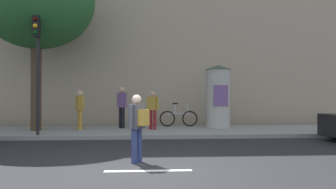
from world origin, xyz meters
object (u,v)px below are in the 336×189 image
object	(u,v)px
street_tree	(36,0)
pedestrian_near_pole	(80,107)
pedestrian_with_backpack	(122,104)
bicycle_leaning	(179,118)
poster_column	(218,96)
pedestrian_in_light_jacket	(153,107)
traffic_light	(37,55)
pedestrian_tallest	(138,123)

from	to	relation	value
street_tree	pedestrian_near_pole	distance (m)	4.69
pedestrian_with_backpack	bicycle_leaning	xyz separation A→B (m)	(2.56, 0.68, -0.67)
poster_column	street_tree	xyz separation A→B (m)	(-7.68, -0.70, 3.91)
pedestrian_near_pole	pedestrian_with_backpack	bearing A→B (deg)	15.15
pedestrian_in_light_jacket	pedestrian_near_pole	distance (m)	3.05
street_tree	pedestrian_in_light_jacket	bearing A→B (deg)	1.97
traffic_light	pedestrian_in_light_jacket	world-z (taller)	traffic_light
pedestrian_with_backpack	pedestrian_in_light_jacket	size ratio (longest dim) A/B	1.12
pedestrian_in_light_jacket	bicycle_leaning	bearing A→B (deg)	45.97
traffic_light	bicycle_leaning	distance (m)	6.73
traffic_light	bicycle_leaning	bearing A→B (deg)	30.50
poster_column	street_tree	distance (m)	8.65
pedestrian_with_backpack	pedestrian_near_pole	distance (m)	1.78
pedestrian_near_pole	bicycle_leaning	distance (m)	4.47
pedestrian_tallest	bicycle_leaning	world-z (taller)	pedestrian_tallest
traffic_light	poster_column	distance (m)	7.64
pedestrian_in_light_jacket	pedestrian_near_pole	world-z (taller)	pedestrian_near_pole
pedestrian_tallest	pedestrian_near_pole	world-z (taller)	pedestrian_near_pole
poster_column	bicycle_leaning	xyz separation A→B (m)	(-1.70, 0.74, -1.02)
pedestrian_in_light_jacket	bicycle_leaning	world-z (taller)	pedestrian_in_light_jacket
poster_column	pedestrian_in_light_jacket	world-z (taller)	poster_column
street_tree	bicycle_leaning	size ratio (longest dim) A/B	4.15
street_tree	pedestrian_near_pole	world-z (taller)	street_tree
pedestrian_near_pole	bicycle_leaning	bearing A→B (deg)	14.99
pedestrian_with_backpack	pedestrian_near_pole	size ratio (longest dim) A/B	1.09
bicycle_leaning	traffic_light	bearing A→B (deg)	-149.50
pedestrian_tallest	pedestrian_in_light_jacket	bearing A→B (deg)	85.71
pedestrian_with_backpack	pedestrian_tallest	bearing A→B (deg)	-82.84
street_tree	pedestrian_in_light_jacket	world-z (taller)	street_tree
street_tree	pedestrian_tallest	size ratio (longest dim) A/B	4.69
pedestrian_tallest	pedestrian_near_pole	xyz separation A→B (m)	(-2.58, 6.41, 0.19)
traffic_light	pedestrian_near_pole	xyz separation A→B (m)	(1.11, 2.03, -1.90)
poster_column	street_tree	size ratio (longest dim) A/B	0.38
traffic_light	pedestrian_near_pole	world-z (taller)	traffic_light
pedestrian_tallest	street_tree	bearing A→B (deg)	125.02
poster_column	bicycle_leaning	distance (m)	2.12
street_tree	pedestrian_near_pole	bearing A→B (deg)	9.68
street_tree	pedestrian_tallest	bearing A→B (deg)	-54.98
bicycle_leaning	pedestrian_in_light_jacket	bearing A→B (deg)	-134.03
pedestrian_in_light_jacket	pedestrian_near_pole	xyz separation A→B (m)	(-3.05, 0.13, 0.03)
poster_column	pedestrian_tallest	xyz separation A→B (m)	(-3.40, -6.81, -0.64)
pedestrian_with_backpack	poster_column	bearing A→B (deg)	-0.78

